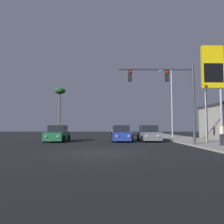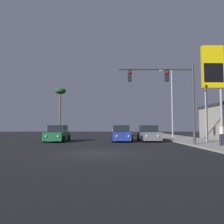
% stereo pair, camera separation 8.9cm
% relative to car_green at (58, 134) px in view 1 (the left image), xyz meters
% --- Properties ---
extents(ground_plane, '(120.00, 120.00, 0.00)m').
position_rel_car_green_xyz_m(ground_plane, '(4.77, -9.82, -0.76)').
color(ground_plane, black).
extents(sidewalk_right, '(5.00, 60.00, 0.12)m').
position_rel_car_green_xyz_m(sidewalk_right, '(14.27, 0.18, -0.70)').
color(sidewalk_right, '#9E998E').
rests_on(sidewalk_right, ground).
extents(car_green, '(2.04, 4.32, 1.68)m').
position_rel_car_green_xyz_m(car_green, '(0.00, 0.00, 0.00)').
color(car_green, '#195933').
rests_on(car_green, ground).
extents(car_grey, '(2.04, 4.34, 1.68)m').
position_rel_car_green_xyz_m(car_grey, '(9.43, 0.45, 0.00)').
color(car_grey, slate).
rests_on(car_grey, ground).
extents(car_blue, '(2.04, 4.34, 1.68)m').
position_rel_car_green_xyz_m(car_blue, '(6.58, 0.23, 0.00)').
color(car_blue, navy).
rests_on(car_blue, ground).
extents(car_black, '(2.04, 4.34, 1.68)m').
position_rel_car_green_xyz_m(car_black, '(6.80, 14.47, 0.00)').
color(car_black, black).
rests_on(car_black, ground).
extents(car_tan, '(2.04, 4.34, 1.68)m').
position_rel_car_green_xyz_m(car_tan, '(6.69, 20.00, 0.00)').
color(car_tan, tan).
rests_on(car_tan, ground).
extents(traffic_light_mast, '(6.19, 0.36, 6.50)m').
position_rel_car_green_xyz_m(traffic_light_mast, '(10.48, -4.98, 3.90)').
color(traffic_light_mast, '#38383D').
rests_on(traffic_light_mast, sidewalk_right).
extents(street_lamp, '(1.74, 0.24, 9.00)m').
position_rel_car_green_xyz_m(street_lamp, '(13.33, 5.70, 4.36)').
color(street_lamp, '#99999E').
rests_on(street_lamp, sidewalk_right).
extents(gas_station_sign, '(2.00, 0.42, 9.00)m').
position_rel_car_green_xyz_m(gas_station_sign, '(14.98, -2.52, 5.86)').
color(gas_station_sign, '#99999E').
rests_on(gas_station_sign, sidewalk_right).
extents(pedestrian_on_sidewalk, '(0.34, 0.32, 1.67)m').
position_rel_car_green_xyz_m(pedestrian_on_sidewalk, '(13.75, -6.21, 0.27)').
color(pedestrian_on_sidewalk, '#23232D').
rests_on(pedestrian_on_sidewalk, sidewalk_right).
extents(palm_tree_far, '(2.40, 2.40, 9.94)m').
position_rel_car_green_xyz_m(palm_tree_far, '(-5.44, 24.18, 7.88)').
color(palm_tree_far, brown).
rests_on(palm_tree_far, ground).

